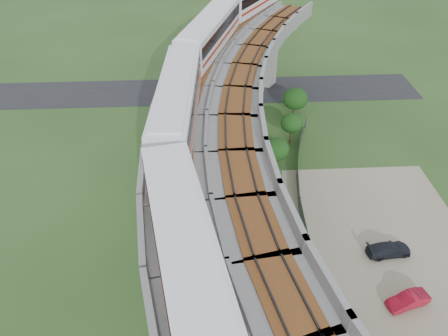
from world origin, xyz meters
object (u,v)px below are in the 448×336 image
at_px(car_dark, 389,249).
at_px(car_red, 408,300).
at_px(metro_train, 218,66).
at_px(car_white, 327,304).

bearing_deg(car_dark, car_red, 169.57).
distance_m(car_red, car_dark, 5.10).
bearing_deg(car_dark, metro_train, 43.61).
height_order(car_white, car_red, car_white).
xyz_separation_m(metro_train, car_red, (13.51, -16.73, -11.72)).
height_order(car_red, car_dark, car_dark).
bearing_deg(car_white, car_dark, 32.37).
xyz_separation_m(car_white, car_red, (6.22, 0.08, -0.07)).
relative_size(metro_train, car_white, 16.52).
height_order(metro_train, car_dark, metro_train).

